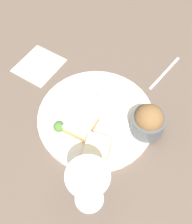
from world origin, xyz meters
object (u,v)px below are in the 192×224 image
at_px(wine_glass, 88,183).
at_px(fork, 165,73).
at_px(salad_bowl, 148,121).
at_px(cheese_toast_near, 80,124).
at_px(cheese_toast_far, 97,149).
at_px(napkin, 39,65).
at_px(sauce_ramekin, 107,95).

relative_size(wine_glass, fork, 0.96).
xyz_separation_m(salad_bowl, wine_glass, (0.24, -0.03, 0.07)).
distance_m(cheese_toast_near, fork, 0.33).
bearing_deg(wine_glass, fork, -178.08).
height_order(cheese_toast_near, cheese_toast_far, same).
height_order(salad_bowl, fork, salad_bowl).
height_order(salad_bowl, cheese_toast_far, salad_bowl).
distance_m(salad_bowl, cheese_toast_near, 0.18).
xyz_separation_m(cheese_toast_far, wine_glass, (0.11, 0.05, 0.09)).
bearing_deg(napkin, fork, 118.19).
height_order(salad_bowl, sauce_ramekin, salad_bowl).
distance_m(wine_glass, napkin, 0.47).
height_order(cheese_toast_far, fork, cheese_toast_far).
distance_m(cheese_toast_far, wine_glass, 0.15).
distance_m(cheese_toast_far, napkin, 0.36).
height_order(cheese_toast_near, wine_glass, wine_glass).
bearing_deg(fork, cheese_toast_near, -19.63).
distance_m(sauce_ramekin, cheese_toast_near, 0.12).
bearing_deg(napkin, cheese_toast_near, 63.81).
relative_size(sauce_ramekin, wine_glass, 0.33).
xyz_separation_m(napkin, fork, (-0.19, 0.36, 0.00)).
height_order(cheese_toast_near, fork, cheese_toast_near).
height_order(salad_bowl, cheese_toast_near, salad_bowl).
bearing_deg(fork, napkin, -61.81).
bearing_deg(napkin, sauce_ramekin, 90.32).
bearing_deg(napkin, salad_bowl, 85.91).
xyz_separation_m(salad_bowl, sauce_ramekin, (-0.03, -0.15, -0.03)).
xyz_separation_m(sauce_ramekin, wine_glass, (0.27, 0.12, 0.09)).
relative_size(salad_bowl, wine_glass, 0.56).
bearing_deg(cheese_toast_near, salad_bowl, 120.74).
relative_size(wine_glass, napkin, 1.18).
height_order(sauce_ramekin, napkin, sauce_ramekin).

